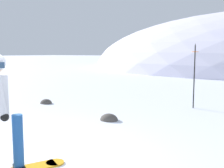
{
  "coord_description": "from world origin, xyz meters",
  "views": [
    {
      "loc": [
        3.4,
        -2.46,
        1.72
      ],
      "look_at": [
        0.05,
        2.72,
        1.0
      ],
      "focal_mm": 42.81,
      "sensor_mm": 36.0,
      "label": 1
    }
  ],
  "objects": [
    {
      "name": "piste_marker_near",
      "position": [
        1.07,
        5.83,
        1.15
      ],
      "size": [
        0.2,
        0.2,
        2.02
      ],
      "color": "black",
      "rests_on": "ground"
    },
    {
      "name": "rock_small",
      "position": [
        -0.31,
        3.13,
        0.0
      ],
      "size": [
        0.48,
        0.41,
        0.34
      ],
      "color": "#4C4742",
      "rests_on": "ground"
    },
    {
      "name": "rock_dark",
      "position": [
        -3.38,
        3.87,
        0.0
      ],
      "size": [
        0.43,
        0.36,
        0.3
      ],
      "color": "#4C4742",
      "rests_on": "ground"
    },
    {
      "name": "ground_plane",
      "position": [
        0.0,
        0.0,
        0.0
      ],
      "size": [
        300.0,
        300.0,
        0.0
      ],
      "primitive_type": "plane",
      "color": "white"
    }
  ]
}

